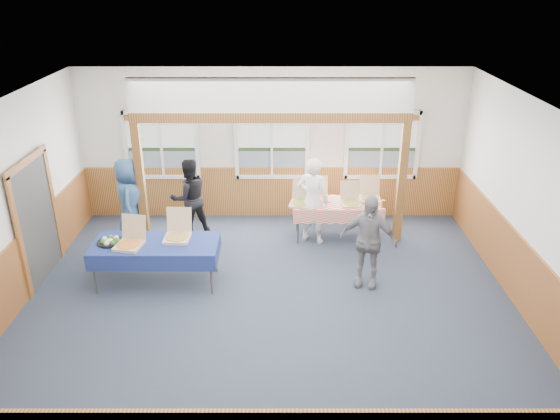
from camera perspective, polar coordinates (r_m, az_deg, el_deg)
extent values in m
plane|color=#26303F|center=(8.96, -1.11, -9.74)|extent=(8.00, 8.00, 0.00)
plane|color=white|center=(7.67, -1.30, 10.60)|extent=(8.00, 8.00, 0.00)
plane|color=silver|center=(11.46, -0.86, 6.83)|extent=(8.00, 0.00, 8.00)
plane|color=silver|center=(5.19, -1.97, -16.43)|extent=(8.00, 0.00, 8.00)
plane|color=silver|center=(9.18, -27.02, -0.33)|extent=(0.00, 8.00, 8.00)
plane|color=silver|center=(9.03, 25.08, -0.33)|extent=(0.00, 8.00, 8.00)
cube|color=brown|center=(11.79, -0.83, 1.91)|extent=(7.98, 0.05, 1.10)
cube|color=brown|center=(9.61, -25.73, -6.05)|extent=(0.05, 6.98, 1.10)
cube|color=brown|center=(9.46, 23.85, -6.14)|extent=(0.05, 6.98, 1.10)
cube|color=#373737|center=(10.11, -24.12, -1.09)|extent=(0.06, 1.30, 2.10)
cube|color=white|center=(11.89, -12.02, 3.42)|extent=(1.52, 0.05, 0.08)
cube|color=white|center=(11.49, -12.61, 9.87)|extent=(1.52, 0.05, 0.08)
cube|color=white|center=(11.85, -15.83, 6.49)|extent=(0.08, 0.05, 1.46)
cube|color=white|center=(11.54, -8.69, 6.67)|extent=(0.08, 0.05, 1.46)
cube|color=white|center=(11.67, -12.31, 6.59)|extent=(0.05, 0.05, 1.30)
cube|color=slate|center=(11.82, -12.11, 4.85)|extent=(1.40, 0.02, 0.52)
cube|color=#21361B|center=(11.73, -12.23, 6.23)|extent=(1.40, 0.02, 0.08)
cube|color=silver|center=(11.62, -12.40, 8.06)|extent=(1.40, 0.02, 0.70)
cube|color=brown|center=(11.49, -12.59, 9.37)|extent=(1.40, 0.07, 0.10)
cube|color=white|center=(11.63, -0.85, 3.49)|extent=(1.52, 0.05, 0.08)
cube|color=white|center=(11.22, -0.89, 10.11)|extent=(1.52, 0.05, 0.08)
cube|color=white|center=(11.44, -4.60, 6.72)|extent=(0.08, 0.05, 1.46)
cube|color=white|center=(11.42, 2.87, 6.74)|extent=(0.08, 0.05, 1.46)
cube|color=white|center=(11.41, -0.87, 6.74)|extent=(0.05, 0.05, 1.30)
cube|color=slate|center=(11.56, -0.85, 4.96)|extent=(1.40, 0.02, 0.52)
cube|color=#21361B|center=(11.47, -0.86, 6.37)|extent=(1.40, 0.02, 0.08)
cube|color=silver|center=(11.36, -0.87, 8.24)|extent=(1.40, 0.02, 0.70)
cube|color=brown|center=(11.23, -0.89, 9.59)|extent=(1.40, 0.07, 0.10)
cube|color=white|center=(11.82, 10.39, 3.44)|extent=(1.52, 0.05, 0.08)
cube|color=white|center=(11.42, 10.91, 9.93)|extent=(1.52, 0.05, 0.08)
cube|color=white|center=(11.49, 6.99, 6.70)|extent=(0.08, 0.05, 1.46)
cube|color=white|center=(11.76, 14.21, 6.54)|extent=(0.08, 0.05, 1.46)
cube|color=white|center=(11.60, 10.64, 6.63)|extent=(0.05, 0.05, 1.30)
cube|color=slate|center=(11.76, 10.47, 4.87)|extent=(1.40, 0.02, 0.52)
cube|color=#21361B|center=(11.67, 10.58, 6.26)|extent=(1.40, 0.02, 0.08)
cube|color=silver|center=(11.56, 10.72, 8.10)|extent=(1.40, 0.02, 0.70)
cube|color=brown|center=(11.43, 10.89, 9.42)|extent=(1.40, 0.07, 0.10)
cube|color=#5F3515|center=(10.79, -14.35, 2.72)|extent=(0.15, 0.15, 2.40)
cube|color=#5F3515|center=(10.71, 12.57, 2.74)|extent=(0.15, 0.15, 2.40)
cube|color=#5F3515|center=(10.07, -0.99, 9.67)|extent=(5.15, 0.18, 0.18)
cylinder|color=#373737|center=(9.53, -18.83, -6.38)|extent=(0.04, 0.04, 0.73)
cylinder|color=#373737|center=(10.13, -17.61, -4.31)|extent=(0.04, 0.04, 0.73)
cylinder|color=#373737|center=(9.09, -7.21, -6.68)|extent=(0.04, 0.04, 0.73)
cylinder|color=#373737|center=(9.73, -6.72, -4.49)|extent=(0.04, 0.04, 0.73)
cube|color=#373737|center=(9.40, -12.90, -3.49)|extent=(2.21, 1.45, 0.03)
cube|color=navy|center=(9.39, -12.91, -3.38)|extent=(2.28, 1.52, 0.01)
cube|color=navy|center=(9.07, -13.42, -5.51)|extent=(2.00, 0.67, 0.28)
cube|color=navy|center=(9.85, -12.30, -2.92)|extent=(2.00, 0.67, 0.28)
cylinder|color=#373737|center=(10.63, 1.89, -1.75)|extent=(0.04, 0.04, 0.73)
cylinder|color=#373737|center=(11.16, 1.80, -0.46)|extent=(0.04, 0.04, 0.73)
cylinder|color=#373737|center=(10.79, 10.26, -1.73)|extent=(0.04, 0.04, 0.73)
cylinder|color=#373737|center=(11.31, 9.78, -0.45)|extent=(0.04, 0.04, 0.73)
cube|color=#373737|center=(10.79, 6.04, 0.70)|extent=(1.80, 1.05, 0.03)
cube|color=red|center=(10.79, 6.05, 0.79)|extent=(1.87, 1.13, 0.01)
cube|color=red|center=(10.50, 6.21, -0.75)|extent=(1.71, 0.39, 0.28)
cube|color=red|center=(11.19, 5.83, 0.88)|extent=(1.71, 0.39, 0.28)
cube|color=beige|center=(9.35, -15.51, -3.62)|extent=(0.49, 0.49, 0.05)
cylinder|color=orange|center=(9.33, -15.53, -3.45)|extent=(0.43, 0.43, 0.01)
cube|color=beige|center=(9.45, -15.03, -1.69)|extent=(0.43, 0.17, 0.41)
cube|color=beige|center=(9.41, -10.70, -2.92)|extent=(0.44, 0.44, 0.05)
cylinder|color=tan|center=(9.40, -10.71, -2.75)|extent=(0.39, 0.39, 0.01)
cube|color=beige|center=(9.54, -10.49, -0.97)|extent=(0.43, 0.12, 0.42)
cube|color=beige|center=(10.59, 2.09, 0.62)|extent=(0.46, 0.46, 0.04)
cylinder|color=gold|center=(10.58, 2.09, 0.77)|extent=(0.40, 0.40, 0.01)
cube|color=beige|center=(10.73, 2.32, 2.14)|extent=(0.40, 0.17, 0.38)
cube|color=beige|center=(10.88, 4.14, 1.22)|extent=(0.39, 0.39, 0.04)
cylinder|color=orange|center=(10.87, 4.15, 1.36)|extent=(0.34, 0.34, 0.01)
cube|color=beige|center=(11.01, 4.04, 2.64)|extent=(0.38, 0.11, 0.37)
cube|color=beige|center=(10.70, 7.45, 0.66)|extent=(0.39, 0.39, 0.04)
cylinder|color=gold|center=(10.69, 7.45, 0.79)|extent=(0.34, 0.34, 0.01)
cube|color=beige|center=(10.82, 7.29, 2.10)|extent=(0.37, 0.11, 0.36)
cube|color=beige|center=(10.96, 9.39, 1.12)|extent=(0.42, 0.42, 0.04)
cylinder|color=tan|center=(10.94, 9.40, 1.26)|extent=(0.37, 0.37, 0.01)
cube|color=beige|center=(11.10, 9.34, 2.64)|extent=(0.40, 0.12, 0.39)
cylinder|color=black|center=(9.58, -17.31, -3.21)|extent=(0.43, 0.43, 0.03)
cylinder|color=white|center=(9.57, -17.33, -3.08)|extent=(0.10, 0.10, 0.04)
sphere|color=#376B28|center=(9.53, -16.65, -3.06)|extent=(0.10, 0.10, 0.10)
sphere|color=beige|center=(9.62, -16.76, -2.81)|extent=(0.10, 0.10, 0.10)
sphere|color=#376B28|center=(9.67, -17.29, -2.74)|extent=(0.10, 0.10, 0.10)
sphere|color=beige|center=(9.64, -17.85, -2.91)|extent=(0.10, 0.10, 0.10)
sphere|color=#376B28|center=(9.55, -18.02, -3.18)|extent=(0.10, 0.10, 0.10)
sphere|color=beige|center=(9.48, -17.67, -3.36)|extent=(0.10, 0.10, 0.10)
sphere|color=#376B28|center=(9.47, -17.06, -3.31)|extent=(0.10, 0.10, 0.10)
cylinder|color=brown|center=(10.65, 10.75, 0.64)|extent=(0.07, 0.07, 0.15)
imported|color=white|center=(10.54, 3.46, 0.99)|extent=(0.75, 0.64, 1.74)
imported|color=black|center=(10.98, -9.46, 1.29)|extent=(0.97, 0.89, 1.60)
imported|color=#33577F|center=(10.99, -15.47, 1.00)|extent=(0.65, 0.90, 1.70)
imported|color=gray|center=(9.18, 9.14, -3.24)|extent=(1.03, 0.64, 1.64)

